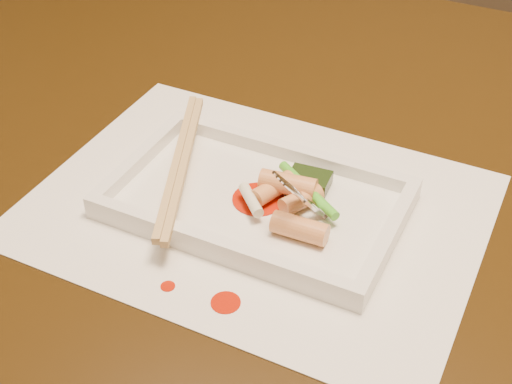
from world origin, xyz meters
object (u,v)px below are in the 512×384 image
at_px(placemat, 256,208).
at_px(fork, 342,143).
at_px(chopstick_a, 177,161).
at_px(plate_base, 256,204).
at_px(table, 241,223).

xyz_separation_m(placemat, fork, (0.07, 0.02, 0.08)).
bearing_deg(fork, chopstick_a, -173.25).
xyz_separation_m(plate_base, chopstick_a, (-0.08, 0.00, 0.02)).
bearing_deg(table, chopstick_a, -107.96).
distance_m(placemat, plate_base, 0.00).
bearing_deg(table, plate_base, -53.98).
distance_m(table, plate_base, 0.14).
distance_m(table, placemat, 0.14).
bearing_deg(placemat, table, 126.02).
bearing_deg(chopstick_a, placemat, 0.00).
relative_size(chopstick_a, fork, 1.57).
xyz_separation_m(placemat, chopstick_a, (-0.08, -0.00, 0.03)).
height_order(plate_base, chopstick_a, chopstick_a).
distance_m(placemat, fork, 0.11).
xyz_separation_m(placemat, plate_base, (0.00, -0.00, 0.00)).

